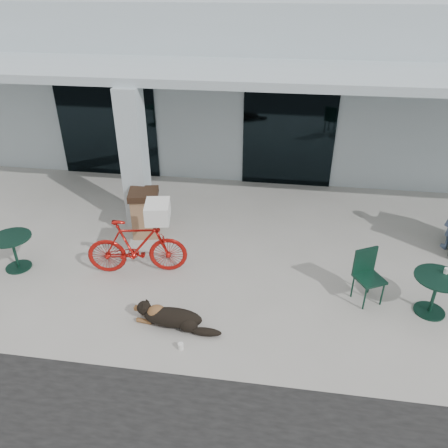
% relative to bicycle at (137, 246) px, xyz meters
% --- Properties ---
extents(ground, '(80.00, 80.00, 0.00)m').
position_rel_bicycle_xyz_m(ground, '(0.92, -0.40, -0.57)').
color(ground, '#A6A39D').
rests_on(ground, ground).
extents(building, '(22.00, 7.00, 4.50)m').
position_rel_bicycle_xyz_m(building, '(0.92, 8.10, 1.68)').
color(building, '#ADBCC4').
rests_on(building, ground).
extents(storefront_glass_left, '(2.80, 0.06, 2.70)m').
position_rel_bicycle_xyz_m(storefront_glass_left, '(-2.28, 4.58, 0.78)').
color(storefront_glass_left, black).
rests_on(storefront_glass_left, ground).
extents(storefront_glass_right, '(2.40, 0.06, 2.70)m').
position_rel_bicycle_xyz_m(storefront_glass_right, '(2.72, 4.58, 0.78)').
color(storefront_glass_right, black).
rests_on(storefront_glass_right, ground).
extents(column, '(0.50, 0.50, 3.12)m').
position_rel_bicycle_xyz_m(column, '(-0.58, 1.90, 0.99)').
color(column, '#ADBCC4').
rests_on(column, ground).
extents(overhang, '(22.00, 2.80, 0.18)m').
position_rel_bicycle_xyz_m(overhang, '(0.92, 3.20, 2.64)').
color(overhang, '#ADBCC4').
rests_on(overhang, column).
extents(bicycle, '(1.97, 0.89, 1.15)m').
position_rel_bicycle_xyz_m(bicycle, '(0.00, 0.00, 0.00)').
color(bicycle, '#A7120D').
rests_on(bicycle, ground).
extents(laundry_basket, '(0.53, 0.65, 0.34)m').
position_rel_bicycle_xyz_m(laundry_basket, '(0.44, 0.08, 0.75)').
color(laundry_basket, white).
rests_on(laundry_basket, bicycle).
extents(dog, '(1.17, 0.52, 0.38)m').
position_rel_bicycle_xyz_m(dog, '(1.04, -1.40, -0.38)').
color(dog, black).
rests_on(dog, ground).
extents(cup_near_dog, '(0.11, 0.11, 0.11)m').
position_rel_bicycle_xyz_m(cup_near_dog, '(1.28, -1.89, -0.52)').
color(cup_near_dog, white).
rests_on(cup_near_dog, ground).
extents(cafe_table_near, '(0.91, 0.91, 0.71)m').
position_rel_bicycle_xyz_m(cafe_table_near, '(-2.42, -0.24, -0.22)').
color(cafe_table_near, '#123428').
rests_on(cafe_table_near, ground).
extents(cafe_table_far, '(0.93, 0.93, 0.75)m').
position_rel_bicycle_xyz_m(cafe_table_far, '(5.33, -0.42, -0.20)').
color(cafe_table_far, '#123428').
rests_on(cafe_table_far, ground).
extents(cafe_chair_far_a, '(0.62, 0.64, 0.99)m').
position_rel_bicycle_xyz_m(cafe_chair_far_a, '(4.28, -0.27, -0.08)').
color(cafe_chair_far_a, '#123428').
rests_on(cafe_chair_far_a, ground).
extents(cup_on_table, '(0.08, 0.08, 0.10)m').
position_rel_bicycle_xyz_m(cup_on_table, '(5.46, -0.30, 0.22)').
color(cup_on_table, white).
rests_on(cup_on_table, cafe_table_far).
extents(trash_receptacle, '(0.73, 0.73, 1.05)m').
position_rel_bicycle_xyz_m(trash_receptacle, '(-0.28, 1.40, -0.05)').
color(trash_receptacle, '#8A6747').
rests_on(trash_receptacle, ground).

